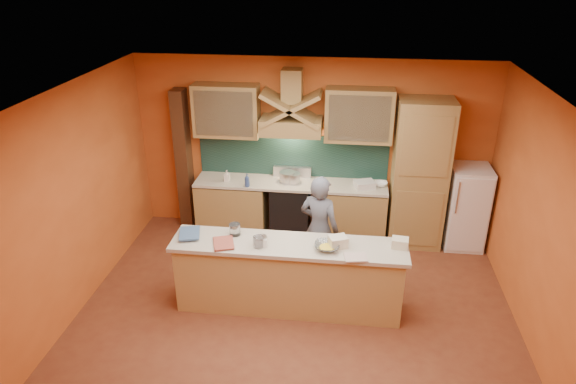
# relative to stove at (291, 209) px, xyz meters

# --- Properties ---
(floor) EXTENTS (5.50, 5.00, 0.01)m
(floor) POSITION_rel_stove_xyz_m (0.30, -2.20, -0.45)
(floor) COLOR brown
(floor) RESTS_ON ground
(ceiling) EXTENTS (5.50, 5.00, 0.01)m
(ceiling) POSITION_rel_stove_xyz_m (0.30, -2.20, 2.35)
(ceiling) COLOR white
(ceiling) RESTS_ON wall_back
(wall_back) EXTENTS (5.50, 0.02, 2.80)m
(wall_back) POSITION_rel_stove_xyz_m (0.30, 0.30, 0.95)
(wall_back) COLOR #C85E27
(wall_back) RESTS_ON floor
(wall_left) EXTENTS (0.02, 5.00, 2.80)m
(wall_left) POSITION_rel_stove_xyz_m (-2.45, -2.20, 0.95)
(wall_left) COLOR #C85E27
(wall_left) RESTS_ON floor
(wall_right) EXTENTS (0.02, 5.00, 2.80)m
(wall_right) POSITION_rel_stove_xyz_m (3.05, -2.20, 0.95)
(wall_right) COLOR #C85E27
(wall_right) RESTS_ON floor
(base_cabinet_left) EXTENTS (1.10, 0.60, 0.86)m
(base_cabinet_left) POSITION_rel_stove_xyz_m (-0.95, 0.00, -0.02)
(base_cabinet_left) COLOR #A4834B
(base_cabinet_left) RESTS_ON floor
(base_cabinet_right) EXTENTS (1.10, 0.60, 0.86)m
(base_cabinet_right) POSITION_rel_stove_xyz_m (0.95, 0.00, -0.02)
(base_cabinet_right) COLOR #A4834B
(base_cabinet_right) RESTS_ON floor
(counter_top) EXTENTS (3.00, 0.62, 0.04)m
(counter_top) POSITION_rel_stove_xyz_m (-0.00, 0.00, 0.45)
(counter_top) COLOR beige
(counter_top) RESTS_ON base_cabinet_left
(stove) EXTENTS (0.60, 0.58, 0.90)m
(stove) POSITION_rel_stove_xyz_m (0.00, 0.00, 0.00)
(stove) COLOR black
(stove) RESTS_ON floor
(backsplash) EXTENTS (3.00, 0.03, 0.70)m
(backsplash) POSITION_rel_stove_xyz_m (-0.00, 0.28, 0.80)
(backsplash) COLOR #16312C
(backsplash) RESTS_ON wall_back
(range_hood) EXTENTS (0.92, 0.50, 0.24)m
(range_hood) POSITION_rel_stove_xyz_m (0.00, 0.05, 1.37)
(range_hood) COLOR #A4834B
(range_hood) RESTS_ON wall_back
(hood_chimney) EXTENTS (0.30, 0.30, 0.50)m
(hood_chimney) POSITION_rel_stove_xyz_m (0.00, 0.15, 1.95)
(hood_chimney) COLOR #A4834B
(hood_chimney) RESTS_ON wall_back
(upper_cabinet_left) EXTENTS (1.00, 0.35, 0.80)m
(upper_cabinet_left) POSITION_rel_stove_xyz_m (-1.00, 0.12, 1.55)
(upper_cabinet_left) COLOR #A4834B
(upper_cabinet_left) RESTS_ON wall_back
(upper_cabinet_right) EXTENTS (1.00, 0.35, 0.80)m
(upper_cabinet_right) POSITION_rel_stove_xyz_m (1.00, 0.12, 1.55)
(upper_cabinet_right) COLOR #A4834B
(upper_cabinet_right) RESTS_ON wall_back
(pantry_column) EXTENTS (0.80, 0.60, 2.30)m
(pantry_column) POSITION_rel_stove_xyz_m (1.95, 0.00, 0.70)
(pantry_column) COLOR #A4834B
(pantry_column) RESTS_ON floor
(fridge) EXTENTS (0.58, 0.60, 1.30)m
(fridge) POSITION_rel_stove_xyz_m (2.70, 0.00, 0.20)
(fridge) COLOR white
(fridge) RESTS_ON floor
(trim_column_left) EXTENTS (0.20, 0.30, 2.30)m
(trim_column_left) POSITION_rel_stove_xyz_m (-1.75, 0.15, 0.70)
(trim_column_left) COLOR #472816
(trim_column_left) RESTS_ON floor
(island_body) EXTENTS (2.80, 0.55, 0.88)m
(island_body) POSITION_rel_stove_xyz_m (0.20, -1.90, -0.01)
(island_body) COLOR tan
(island_body) RESTS_ON floor
(island_top) EXTENTS (2.90, 0.62, 0.05)m
(island_top) POSITION_rel_stove_xyz_m (0.20, -1.90, 0.47)
(island_top) COLOR beige
(island_top) RESTS_ON island_body
(person) EXTENTS (0.66, 0.55, 1.54)m
(person) POSITION_rel_stove_xyz_m (0.53, -1.17, 0.32)
(person) COLOR slate
(person) RESTS_ON floor
(pot_large) EXTENTS (0.31, 0.31, 0.18)m
(pot_large) POSITION_rel_stove_xyz_m (-0.06, 0.01, 0.54)
(pot_large) COLOR #B5B4BB
(pot_large) RESTS_ON stove
(pot_small) EXTENTS (0.27, 0.27, 0.15)m
(pot_small) POSITION_rel_stove_xyz_m (0.05, -0.01, 0.53)
(pot_small) COLOR silver
(pot_small) RESTS_ON stove
(soap_bottle_a) EXTENTS (0.09, 0.09, 0.18)m
(soap_bottle_a) POSITION_rel_stove_xyz_m (-0.99, -0.08, 0.56)
(soap_bottle_a) COLOR silver
(soap_bottle_a) RESTS_ON counter_top
(soap_bottle_b) EXTENTS (0.12, 0.12, 0.21)m
(soap_bottle_b) POSITION_rel_stove_xyz_m (-0.64, -0.25, 0.58)
(soap_bottle_b) COLOR #304985
(soap_bottle_b) RESTS_ON counter_top
(bowl_back) EXTENTS (0.24, 0.24, 0.06)m
(bowl_back) POSITION_rel_stove_xyz_m (1.39, 0.02, 0.50)
(bowl_back) COLOR white
(bowl_back) RESTS_ON counter_top
(dish_rack) EXTENTS (0.35, 0.31, 0.10)m
(dish_rack) POSITION_rel_stove_xyz_m (1.14, -0.07, 0.52)
(dish_rack) COLOR silver
(dish_rack) RESTS_ON counter_top
(book_lower) EXTENTS (0.33, 0.38, 0.03)m
(book_lower) POSITION_rel_stove_xyz_m (-0.70, -2.06, 0.51)
(book_lower) COLOR #A3493A
(book_lower) RESTS_ON island_top
(book_upper) EXTENTS (0.33, 0.40, 0.03)m
(book_upper) POSITION_rel_stove_xyz_m (-1.18, -1.90, 0.53)
(book_upper) COLOR #3F5E8A
(book_upper) RESTS_ON island_top
(jar_large) EXTENTS (0.15, 0.15, 0.15)m
(jar_large) POSITION_rel_stove_xyz_m (-0.50, -1.77, 0.57)
(jar_large) COLOR silver
(jar_large) RESTS_ON island_top
(jar_small) EXTENTS (0.17, 0.17, 0.14)m
(jar_small) POSITION_rel_stove_xyz_m (-0.15, -2.02, 0.57)
(jar_small) COLOR silver
(jar_small) RESTS_ON island_top
(kitchen_scale) EXTENTS (0.14, 0.14, 0.11)m
(kitchen_scale) POSITION_rel_stove_xyz_m (-0.12, -1.98, 0.55)
(kitchen_scale) COLOR white
(kitchen_scale) RESTS_ON island_top
(mixing_bowl) EXTENTS (0.31, 0.31, 0.07)m
(mixing_bowl) POSITION_rel_stove_xyz_m (0.67, -1.98, 0.53)
(mixing_bowl) COLOR white
(mixing_bowl) RESTS_ON island_top
(cloth) EXTENTS (0.29, 0.24, 0.02)m
(cloth) POSITION_rel_stove_xyz_m (1.02, -2.13, 0.50)
(cloth) COLOR beige
(cloth) RESTS_ON island_top
(grocery_bag_a) EXTENTS (0.26, 0.23, 0.14)m
(grocery_bag_a) POSITION_rel_stove_xyz_m (0.80, -1.90, 0.56)
(grocery_bag_a) COLOR beige
(grocery_bag_a) RESTS_ON island_top
(grocery_bag_b) EXTENTS (0.21, 0.18, 0.12)m
(grocery_bag_b) POSITION_rel_stove_xyz_m (1.54, -1.82, 0.55)
(grocery_bag_b) COLOR beige
(grocery_bag_b) RESTS_ON island_top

